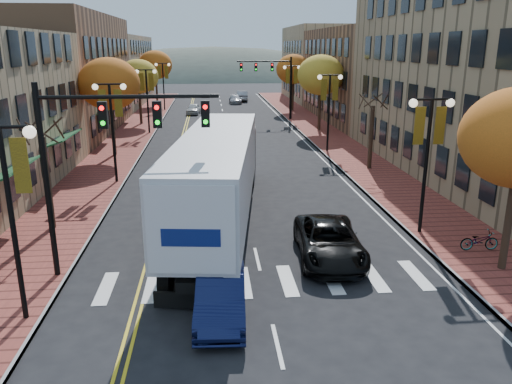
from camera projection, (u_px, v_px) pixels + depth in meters
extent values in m
plane|color=black|center=(269.00, 310.00, 15.98)|extent=(200.00, 200.00, 0.00)
cube|color=brown|center=(131.00, 136.00, 46.20)|extent=(4.00, 85.00, 0.15)
cube|color=brown|center=(322.00, 133.00, 47.81)|extent=(4.00, 85.00, 0.15)
cube|color=brown|center=(47.00, 75.00, 47.30)|extent=(12.00, 24.00, 11.00)
cube|color=#9E8966|center=(101.00, 70.00, 71.39)|extent=(12.00, 26.00, 9.50)
cube|color=brown|center=(388.00, 75.00, 56.35)|extent=(15.00, 24.00, 10.00)
cube|color=#9E8966|center=(339.00, 64.00, 77.23)|extent=(15.00, 20.00, 11.00)
cylinder|color=#382619|center=(48.00, 183.00, 22.18)|extent=(0.28, 0.28, 4.20)
cylinder|color=#382619|center=(112.00, 123.00, 37.37)|extent=(0.28, 0.28, 4.90)
ellipsoid|color=orange|center=(109.00, 84.00, 36.56)|extent=(4.48, 4.48, 3.81)
cylinder|color=#382619|center=(140.00, 102.00, 52.70)|extent=(0.28, 0.28, 4.55)
ellipsoid|color=gold|center=(138.00, 76.00, 51.96)|extent=(4.16, 4.16, 3.54)
cylinder|color=#382619|center=(157.00, 86.00, 69.83)|extent=(0.28, 0.28, 5.04)
ellipsoid|color=orange|center=(155.00, 65.00, 69.00)|extent=(4.61, 4.61, 3.92)
cylinder|color=#382619|center=(510.00, 210.00, 18.01)|extent=(0.28, 0.28, 4.55)
cylinder|color=#382619|center=(371.00, 137.00, 33.35)|extent=(0.28, 0.28, 4.20)
cylinder|color=#382619|center=(320.00, 105.00, 48.53)|extent=(0.28, 0.28, 4.90)
ellipsoid|color=gold|center=(321.00, 75.00, 47.73)|extent=(4.48, 4.48, 3.81)
cylinder|color=#382619|center=(293.00, 91.00, 63.84)|extent=(0.28, 0.28, 4.76)
ellipsoid|color=orange|center=(293.00, 69.00, 63.06)|extent=(4.35, 4.35, 3.70)
cylinder|color=black|center=(13.00, 230.00, 14.46)|extent=(0.16, 0.16, 6.00)
sphere|color=#FFF2CC|center=(29.00, 132.00, 13.73)|extent=(0.36, 0.36, 0.36)
cube|color=gold|center=(21.00, 166.00, 13.97)|extent=(0.45, 0.03, 1.60)
cylinder|color=black|center=(113.00, 135.00, 29.75)|extent=(0.16, 0.16, 6.00)
cylinder|color=black|center=(109.00, 84.00, 28.90)|extent=(1.60, 0.10, 0.10)
sphere|color=#FFF2CC|center=(95.00, 87.00, 28.87)|extent=(0.36, 0.36, 0.36)
sphere|color=#FFF2CC|center=(123.00, 87.00, 29.02)|extent=(0.36, 0.36, 0.36)
cube|color=gold|center=(103.00, 103.00, 29.17)|extent=(0.45, 0.03, 1.60)
cube|color=gold|center=(118.00, 103.00, 29.25)|extent=(0.45, 0.03, 1.60)
cylinder|color=black|center=(148.00, 103.00, 46.94)|extent=(0.16, 0.16, 6.00)
cylinder|color=black|center=(146.00, 70.00, 46.10)|extent=(1.60, 0.10, 0.10)
sphere|color=#FFF2CC|center=(137.00, 72.00, 46.07)|extent=(0.36, 0.36, 0.36)
sphere|color=#FFF2CC|center=(154.00, 72.00, 46.21)|extent=(0.36, 0.36, 0.36)
cube|color=gold|center=(141.00, 82.00, 46.37)|extent=(0.45, 0.03, 1.60)
cube|color=gold|center=(151.00, 82.00, 46.45)|extent=(0.45, 0.03, 1.60)
cylinder|color=black|center=(164.00, 87.00, 64.14)|extent=(0.16, 0.16, 6.00)
cylinder|color=black|center=(162.00, 63.00, 63.29)|extent=(1.60, 0.10, 0.10)
sphere|color=#FFF2CC|center=(156.00, 65.00, 63.27)|extent=(0.36, 0.36, 0.36)
sphere|color=#FFF2CC|center=(169.00, 65.00, 63.41)|extent=(0.36, 0.36, 0.36)
cube|color=gold|center=(159.00, 72.00, 63.56)|extent=(0.45, 0.03, 1.60)
cube|color=gold|center=(166.00, 72.00, 63.64)|extent=(0.45, 0.03, 1.60)
cylinder|color=black|center=(425.00, 169.00, 21.54)|extent=(0.16, 0.16, 6.00)
cylinder|color=black|center=(432.00, 99.00, 20.69)|extent=(1.60, 0.10, 0.10)
sphere|color=#FFF2CC|center=(413.00, 103.00, 20.66)|extent=(0.36, 0.36, 0.36)
sphere|color=#FFF2CC|center=(450.00, 103.00, 20.81)|extent=(0.36, 0.36, 0.36)
cube|color=gold|center=(419.00, 126.00, 20.96)|extent=(0.45, 0.03, 1.60)
cube|color=gold|center=(440.00, 126.00, 21.04)|extent=(0.45, 0.03, 1.60)
cylinder|color=black|center=(329.00, 115.00, 38.73)|extent=(0.16, 0.16, 6.00)
cylinder|color=black|center=(330.00, 75.00, 37.89)|extent=(1.60, 0.10, 0.10)
sphere|color=#FFF2CC|center=(320.00, 77.00, 37.86)|extent=(0.36, 0.36, 0.36)
sphere|color=#FFF2CC|center=(340.00, 77.00, 38.00)|extent=(0.36, 0.36, 0.36)
cube|color=gold|center=(324.00, 90.00, 38.16)|extent=(0.45, 0.03, 1.60)
cube|color=gold|center=(335.00, 90.00, 38.24)|extent=(0.45, 0.03, 1.60)
cylinder|color=black|center=(291.00, 93.00, 55.93)|extent=(0.16, 0.16, 6.00)
cylinder|color=black|center=(292.00, 66.00, 55.08)|extent=(1.60, 0.10, 0.10)
sphere|color=#FFF2CC|center=(285.00, 67.00, 55.06)|extent=(0.36, 0.36, 0.36)
sphere|color=#FFF2CC|center=(299.00, 67.00, 55.20)|extent=(0.36, 0.36, 0.36)
cube|color=gold|center=(288.00, 76.00, 55.35)|extent=(0.45, 0.03, 1.60)
cube|color=gold|center=(296.00, 76.00, 55.43)|extent=(0.45, 0.03, 1.60)
cylinder|color=black|center=(47.00, 186.00, 17.20)|extent=(0.20, 0.20, 7.00)
cylinder|color=black|center=(129.00, 97.00, 16.62)|extent=(6.00, 0.14, 0.14)
cube|color=black|center=(103.00, 115.00, 16.71)|extent=(0.30, 0.25, 0.90)
sphere|color=#FF0C0C|center=(102.00, 108.00, 16.50)|extent=(0.16, 0.16, 0.16)
cube|color=black|center=(157.00, 114.00, 16.87)|extent=(0.30, 0.25, 0.90)
sphere|color=#FF0C0C|center=(157.00, 108.00, 16.67)|extent=(0.16, 0.16, 0.16)
cube|color=black|center=(205.00, 114.00, 17.01)|extent=(0.30, 0.25, 0.90)
sphere|color=#FF0C0C|center=(205.00, 107.00, 16.81)|extent=(0.16, 0.16, 0.16)
cylinder|color=black|center=(291.00, 89.00, 55.78)|extent=(0.20, 0.20, 7.00)
cylinder|color=black|center=(264.00, 61.00, 54.67)|extent=(6.00, 0.14, 0.14)
cube|color=black|center=(272.00, 67.00, 54.92)|extent=(0.30, 0.25, 0.90)
sphere|color=#FF0C0C|center=(272.00, 65.00, 54.71)|extent=(0.16, 0.16, 0.16)
cube|color=black|center=(256.00, 67.00, 54.75)|extent=(0.30, 0.25, 0.90)
sphere|color=#FF0C0C|center=(256.00, 65.00, 54.55)|extent=(0.16, 0.16, 0.16)
cube|color=black|center=(241.00, 67.00, 54.61)|extent=(0.30, 0.25, 0.90)
sphere|color=#FF0C0C|center=(241.00, 65.00, 54.41)|extent=(0.16, 0.16, 0.16)
cube|color=black|center=(218.00, 213.00, 22.26)|extent=(2.88, 14.49, 0.39)
cube|color=silver|center=(217.00, 171.00, 21.71)|extent=(4.65, 14.71, 3.11)
cube|color=black|center=(232.00, 153.00, 30.54)|extent=(3.17, 3.65, 2.78)
cylinder|color=black|center=(166.00, 279.00, 16.85)|extent=(0.52, 1.15, 1.11)
cylinder|color=black|center=(235.00, 280.00, 16.79)|extent=(0.52, 1.15, 1.11)
cylinder|color=black|center=(173.00, 263.00, 18.13)|extent=(0.52, 1.15, 1.11)
cylinder|color=black|center=(237.00, 263.00, 18.07)|extent=(0.52, 1.15, 1.11)
cylinder|color=black|center=(211.00, 178.00, 29.66)|extent=(0.52, 1.15, 1.11)
cylinder|color=black|center=(251.00, 179.00, 29.59)|extent=(0.52, 1.15, 1.11)
cylinder|color=black|center=(216.00, 169.00, 32.01)|extent=(0.52, 1.15, 1.11)
cylinder|color=black|center=(252.00, 169.00, 31.94)|extent=(0.52, 1.15, 1.11)
imported|color=#0D1337|center=(221.00, 295.00, 15.47)|extent=(1.69, 4.34, 1.41)
imported|color=black|center=(329.00, 241.00, 19.65)|extent=(2.83, 5.45, 1.47)
imported|color=silver|center=(194.00, 109.00, 61.74)|extent=(1.91, 3.92, 1.29)
imported|color=#9C9CA3|center=(235.00, 99.00, 73.12)|extent=(1.78, 4.19, 1.20)
imported|color=#9C9CA3|center=(242.00, 96.00, 76.37)|extent=(1.75, 4.69, 1.53)
imported|color=gray|center=(479.00, 240.00, 20.18)|extent=(1.58, 0.61, 0.82)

